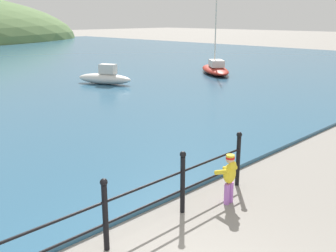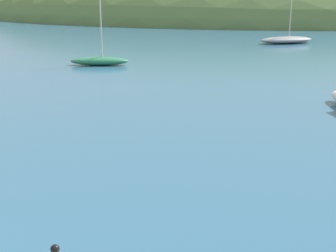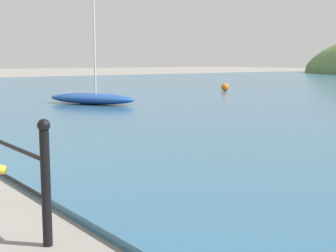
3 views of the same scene
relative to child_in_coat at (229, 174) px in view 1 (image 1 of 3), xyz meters
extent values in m
cylinder|color=black|center=(-2.67, 0.38, -0.05)|extent=(0.09, 0.09, 1.10)
sphere|color=black|center=(-2.67, 0.38, 0.55)|extent=(0.12, 0.12, 0.12)
cylinder|color=black|center=(-0.92, 0.38, -0.05)|extent=(0.09, 0.09, 1.10)
sphere|color=black|center=(-0.92, 0.38, 0.55)|extent=(0.12, 0.12, 0.12)
cylinder|color=black|center=(0.83, 0.38, -0.05)|extent=(0.09, 0.09, 1.10)
sphere|color=black|center=(0.83, 0.38, 0.55)|extent=(0.12, 0.12, 0.12)
cylinder|color=black|center=(-2.67, 0.38, 0.22)|extent=(6.99, 0.04, 0.04)
cylinder|color=black|center=(-2.67, 0.38, -0.15)|extent=(6.99, 0.04, 0.04)
cylinder|color=#AD66C6|center=(-0.07, -0.01, -0.39)|extent=(0.11, 0.11, 0.42)
cylinder|color=#AD66C6|center=(0.06, 0.00, -0.39)|extent=(0.11, 0.11, 0.42)
ellipsoid|color=yellow|center=(0.00, 0.00, 0.02)|extent=(0.31, 0.24, 0.40)
ellipsoid|color=yellow|center=(0.00, -0.06, 0.20)|extent=(0.21, 0.13, 0.18)
cylinder|color=yellow|center=(-0.14, 0.08, 0.07)|extent=(0.11, 0.32, 0.19)
cylinder|color=yellow|center=(0.14, 0.09, 0.07)|extent=(0.11, 0.32, 0.19)
sphere|color=tan|center=(0.00, 0.00, 0.31)|extent=(0.17, 0.17, 0.17)
cylinder|color=red|center=(0.00, 0.00, 0.34)|extent=(0.17, 0.17, 0.04)
cylinder|color=yellow|center=(0.00, 0.00, 0.38)|extent=(0.16, 0.16, 0.04)
ellipsoid|color=maroon|center=(13.85, 11.30, -0.27)|extent=(3.90, 4.32, 0.47)
cube|color=silver|center=(13.64, 11.05, 0.17)|extent=(1.38, 1.45, 0.42)
cylinder|color=beige|center=(13.99, 11.47, 2.41)|extent=(0.07, 0.07, 4.88)
ellipsoid|color=silver|center=(6.49, 12.95, -0.22)|extent=(2.05, 3.21, 0.56)
cube|color=silver|center=(6.58, 12.74, 0.31)|extent=(0.79, 0.99, 0.50)
camera|label=1|loc=(-5.84, -4.15, 2.93)|focal=42.00mm
camera|label=2|loc=(3.41, -4.50, 3.81)|focal=50.00mm
camera|label=3|loc=(4.87, -1.29, 1.13)|focal=50.00mm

